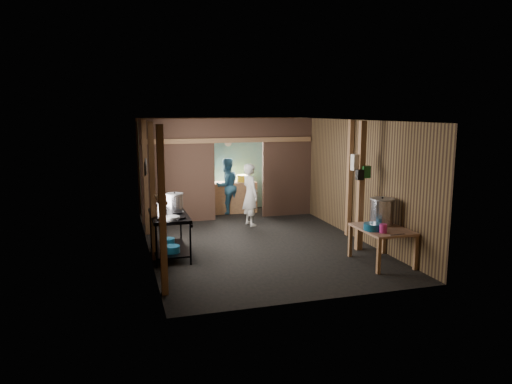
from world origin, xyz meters
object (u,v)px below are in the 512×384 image
object	(u,v)px
prep_table	(382,246)
stove_pot_large	(175,202)
gas_range	(170,235)
yellow_tub	(243,178)
stock_pot	(382,212)
cook	(250,195)
pink_bucket	(383,228)

from	to	relation	value
prep_table	stove_pot_large	size ratio (longest dim) A/B	3.24
gas_range	prep_table	size ratio (longest dim) A/B	1.26
yellow_tub	stock_pot	bearing A→B (deg)	-74.04
gas_range	yellow_tub	size ratio (longest dim) A/B	4.18
yellow_tub	cook	distance (m)	1.62
pink_bucket	yellow_tub	bearing A→B (deg)	101.44
prep_table	cook	xyz separation A→B (m)	(-1.51, 3.55, 0.43)
cook	gas_range	bearing A→B (deg)	120.22
gas_range	prep_table	bearing A→B (deg)	-22.65
prep_table	stove_pot_large	distance (m)	4.10
stove_pot_large	stock_pot	size ratio (longest dim) A/B	0.66
yellow_tub	cook	world-z (taller)	cook
gas_range	stove_pot_large	bearing A→B (deg)	68.05
pink_bucket	yellow_tub	size ratio (longest dim) A/B	0.47
yellow_tub	stove_pot_large	bearing A→B (deg)	-125.45
stock_pot	prep_table	bearing A→B (deg)	-117.06
stove_pot_large	pink_bucket	bearing A→B (deg)	-34.10
yellow_tub	cook	bearing A→B (deg)	-98.42
pink_bucket	cook	xyz separation A→B (m)	(-1.34, 3.86, 0.02)
yellow_tub	prep_table	bearing A→B (deg)	-76.06
gas_range	cook	distance (m)	2.99
stove_pot_large	stock_pot	world-z (taller)	stock_pot
gas_range	prep_table	world-z (taller)	gas_range
gas_range	stock_pot	distance (m)	4.08
stock_pot	pink_bucket	world-z (taller)	stock_pot
stove_pot_large	cook	distance (m)	2.58
prep_table	cook	distance (m)	3.89
pink_bucket	stock_pot	bearing A→B (deg)	61.69
prep_table	stock_pot	xyz separation A→B (m)	(0.12, 0.24, 0.58)
prep_table	stove_pot_large	world-z (taller)	stove_pot_large
yellow_tub	pink_bucket	bearing A→B (deg)	-78.56
gas_range	pink_bucket	world-z (taller)	gas_range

